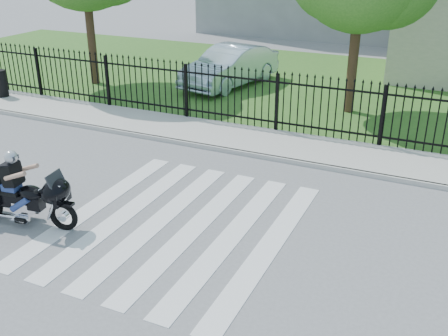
% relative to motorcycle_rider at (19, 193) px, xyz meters
% --- Properties ---
extents(ground, '(120.00, 120.00, 0.00)m').
position_rel_motorcycle_rider_xyz_m(ground, '(2.88, 1.21, -0.66)').
color(ground, slate).
rests_on(ground, ground).
extents(crosswalk, '(5.00, 5.50, 0.01)m').
position_rel_motorcycle_rider_xyz_m(crosswalk, '(2.88, 1.21, -0.65)').
color(crosswalk, silver).
rests_on(crosswalk, ground).
extents(sidewalk, '(40.00, 2.00, 0.12)m').
position_rel_motorcycle_rider_xyz_m(sidewalk, '(2.88, 6.21, -0.60)').
color(sidewalk, '#ADAAA3').
rests_on(sidewalk, ground).
extents(curb, '(40.00, 0.12, 0.12)m').
position_rel_motorcycle_rider_xyz_m(curb, '(2.88, 5.21, -0.60)').
color(curb, '#ADAAA3').
rests_on(curb, ground).
extents(grass_strip, '(40.00, 12.00, 0.02)m').
position_rel_motorcycle_rider_xyz_m(grass_strip, '(2.88, 13.21, -0.65)').
color(grass_strip, '#2D5E20').
rests_on(grass_strip, ground).
extents(iron_fence, '(26.00, 0.04, 1.80)m').
position_rel_motorcycle_rider_xyz_m(iron_fence, '(2.88, 7.21, 0.25)').
color(iron_fence, black).
rests_on(iron_fence, ground).
extents(motorcycle_rider, '(2.42, 0.96, 1.61)m').
position_rel_motorcycle_rider_xyz_m(motorcycle_rider, '(0.00, 0.00, 0.00)').
color(motorcycle_rider, black).
rests_on(motorcycle_rider, ground).
extents(parked_car, '(2.51, 4.87, 1.53)m').
position_rel_motorcycle_rider_xyz_m(parked_car, '(-0.57, 11.60, 0.13)').
color(parked_car, '#A9C1D5').
rests_on(parked_car, grass_strip).
extents(litter_bin, '(0.55, 0.55, 0.95)m').
position_rel_motorcycle_rider_xyz_m(litter_bin, '(-7.22, 6.47, -0.06)').
color(litter_bin, black).
rests_on(litter_bin, sidewalk).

